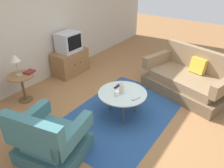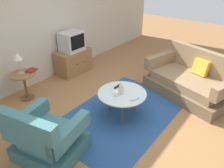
% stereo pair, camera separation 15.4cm
% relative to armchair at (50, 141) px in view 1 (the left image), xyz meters
% --- Properties ---
extents(ground_plane, '(16.00, 16.00, 0.00)m').
position_rel_armchair_xyz_m(ground_plane, '(1.52, -0.37, -0.31)').
color(ground_plane, olive).
extents(back_wall, '(9.00, 0.12, 2.70)m').
position_rel_armchair_xyz_m(back_wall, '(1.52, 2.09, 1.04)').
color(back_wall, '#BCB29E').
rests_on(back_wall, ground).
extents(area_rug, '(2.53, 1.66, 0.00)m').
position_rel_armchair_xyz_m(area_rug, '(1.45, -0.26, -0.31)').
color(area_rug, navy).
rests_on(area_rug, ground).
extents(armchair, '(0.98, 1.04, 0.90)m').
position_rel_armchair_xyz_m(armchair, '(0.00, 0.00, 0.00)').
color(armchair, '#325C60').
rests_on(armchair, ground).
extents(couch, '(1.42, 1.93, 0.90)m').
position_rel_armchair_xyz_m(couch, '(2.94, -0.99, -0.01)').
color(couch, brown).
rests_on(couch, ground).
extents(coffee_table, '(0.87, 0.87, 0.47)m').
position_rel_armchair_xyz_m(coffee_table, '(1.45, -0.26, 0.12)').
color(coffee_table, '#B2C6C1').
rests_on(coffee_table, ground).
extents(side_table, '(0.51, 0.51, 0.57)m').
position_rel_armchair_xyz_m(side_table, '(0.71, 1.62, 0.10)').
color(side_table, olive).
rests_on(side_table, ground).
extents(tv_stand, '(0.88, 0.50, 0.59)m').
position_rel_armchair_xyz_m(tv_stand, '(2.17, 1.75, -0.02)').
color(tv_stand, olive).
rests_on(tv_stand, ground).
extents(television, '(0.53, 0.43, 0.46)m').
position_rel_armchair_xyz_m(television, '(2.17, 1.74, 0.51)').
color(television, '#B7B7BC').
rests_on(television, tv_stand).
extents(table_lamp, '(0.19, 0.19, 0.43)m').
position_rel_armchair_xyz_m(table_lamp, '(0.69, 1.65, 0.60)').
color(table_lamp, '#9E937A').
rests_on(table_lamp, side_table).
extents(vase, '(0.09, 0.09, 0.24)m').
position_rel_armchair_xyz_m(vase, '(1.43, -0.26, 0.28)').
color(vase, beige).
rests_on(vase, coffee_table).
extents(mug, '(0.12, 0.07, 0.09)m').
position_rel_armchair_xyz_m(mug, '(1.31, -0.23, 0.20)').
color(mug, white).
rests_on(mug, coffee_table).
extents(tv_remote_dark, '(0.17, 0.05, 0.02)m').
position_rel_armchair_xyz_m(tv_remote_dark, '(1.57, -0.07, 0.17)').
color(tv_remote_dark, black).
rests_on(tv_remote_dark, coffee_table).
extents(tv_remote_silver, '(0.18, 0.09, 0.02)m').
position_rel_armchair_xyz_m(tv_remote_silver, '(1.41, -0.56, 0.17)').
color(tv_remote_silver, '#B2B2B7').
rests_on(tv_remote_silver, coffee_table).
extents(book, '(0.22, 0.19, 0.03)m').
position_rel_armchair_xyz_m(book, '(0.89, 1.57, 0.28)').
color(book, maroon).
rests_on(book, side_table).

